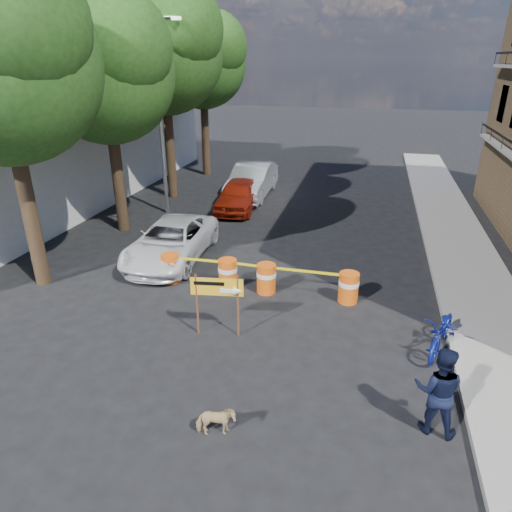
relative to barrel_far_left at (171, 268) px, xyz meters
The scene contains 19 objects.
ground 4.31m from the barrel_far_left, 45.99° to the right, with size 120.00×120.00×0.00m, color black.
sidewalk_east 9.64m from the barrel_far_left, 17.64° to the left, with size 2.40×40.00×0.15m, color gray.
white_building 12.44m from the barrel_far_left, 145.39° to the left, with size 8.00×22.00×6.00m, color silver.
tree_near 7.07m from the barrel_far_left, 163.97° to the right, with size 5.46×5.20×9.15m.
tree_mid_a 7.76m from the barrel_far_left, 133.81° to the left, with size 5.25×5.00×8.68m.
tree_mid_b 11.52m from the barrel_far_left, 112.83° to the left, with size 5.67×5.40×9.62m.
tree_far 15.52m from the barrel_far_left, 105.13° to the left, with size 5.04×4.80×8.84m.
streetlamp 8.07m from the barrel_far_left, 114.75° to the left, with size 1.25×0.18×8.00m.
barrel_far_left is the anchor object (origin of this frame).
barrel_mid_left 1.84m from the barrel_far_left, ahead, with size 0.58×0.58×0.90m.
barrel_mid_right 3.05m from the barrel_far_left, ahead, with size 0.58×0.58×0.90m.
barrel_far_right 5.45m from the barrel_far_left, ahead, with size 0.58×0.58×0.90m.
detour_sign 3.63m from the barrel_far_left, 44.36° to the right, with size 1.29×0.31×1.68m.
pedestrian 8.64m from the barrel_far_left, 32.09° to the right, with size 0.87×0.68×1.80m, color black.
bicycle 7.99m from the barrel_far_left, 13.64° to the right, with size 0.69×1.04×1.99m, color #122294.
dog 6.68m from the barrel_far_left, 59.17° to the right, with size 0.34×0.74×0.63m, color tan.
suv_white 1.75m from the barrel_far_left, 112.87° to the left, with size 2.21×4.79×1.33m, color white.
sedan_red 7.69m from the barrel_far_left, 90.21° to the left, with size 1.64×4.07×1.39m, color #9B1F0C.
sedan_silver 9.98m from the barrel_far_left, 89.86° to the left, with size 1.73×4.96×1.63m, color silver.
Camera 1 is at (2.74, -8.73, 6.44)m, focal length 32.00 mm.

